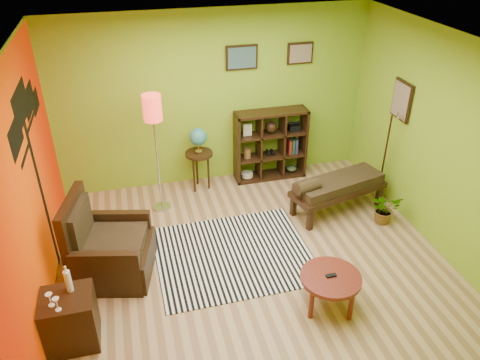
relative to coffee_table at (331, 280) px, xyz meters
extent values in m
plane|color=tan|center=(-0.65, 1.02, -0.37)|extent=(5.00, 5.00, 0.00)
cube|color=#80AA1F|center=(-0.65, 3.27, 1.03)|extent=(5.00, 0.04, 2.80)
cube|color=#80AA1F|center=(-0.65, -1.23, 1.03)|extent=(5.00, 0.04, 2.80)
cube|color=#80AA1F|center=(-3.15, 1.02, 1.03)|extent=(0.04, 4.50, 2.80)
cube|color=#80AA1F|center=(1.85, 1.02, 1.03)|extent=(0.04, 4.50, 2.80)
cube|color=white|center=(-0.65, 1.02, 2.43)|extent=(5.00, 4.50, 0.04)
cube|color=#D53800|center=(-3.13, 1.02, 1.03)|extent=(0.01, 4.45, 2.75)
cube|color=black|center=(-3.11, 1.57, 0.68)|extent=(0.01, 0.14, 2.10)
cube|color=black|center=(-3.11, 1.07, 1.68)|extent=(0.01, 0.65, 0.32)
cube|color=black|center=(-3.11, 1.62, 1.81)|extent=(0.01, 0.85, 0.40)
cube|color=black|center=(-3.11, 2.12, 1.68)|extent=(0.01, 0.70, 0.32)
cube|color=black|center=(-3.11, 2.47, 1.53)|extent=(0.01, 0.50, 0.26)
cube|color=black|center=(-0.20, 3.24, 1.68)|extent=(0.50, 0.03, 0.38)
cube|color=#456A69|center=(-0.20, 3.21, 1.68)|extent=(0.44, 0.01, 0.32)
cube|color=black|center=(0.75, 3.24, 1.68)|extent=(0.42, 0.03, 0.34)
cube|color=#9B8065|center=(0.75, 3.21, 1.68)|extent=(0.36, 0.01, 0.28)
cube|color=black|center=(1.82, 1.92, 1.28)|extent=(0.03, 0.44, 0.56)
cube|color=#9B8065|center=(1.80, 1.92, 1.28)|extent=(0.01, 0.38, 0.50)
cylinder|color=black|center=(1.70, 1.92, 0.41)|extent=(0.23, 0.34, 1.46)
cone|color=silver|center=(1.70, 1.77, 1.15)|extent=(0.08, 0.09, 0.16)
cube|color=white|center=(-0.86, 1.15, -0.36)|extent=(2.05, 1.73, 0.01)
cylinder|color=maroon|center=(0.00, 0.00, 0.03)|extent=(0.70, 0.70, 0.05)
cylinder|color=maroon|center=(0.28, 0.14, -0.18)|extent=(0.06, 0.06, 0.38)
cylinder|color=maroon|center=(-0.14, 0.28, -0.18)|extent=(0.06, 0.06, 0.38)
cylinder|color=maroon|center=(0.14, -0.28, -0.18)|extent=(0.06, 0.06, 0.38)
cylinder|color=maroon|center=(-0.28, -0.14, -0.18)|extent=(0.06, 0.06, 0.38)
cube|color=black|center=(0.00, 0.00, 0.07)|extent=(0.12, 0.05, 0.02)
cube|color=black|center=(-2.37, 1.19, -0.17)|extent=(1.07, 1.05, 0.40)
cube|color=black|center=(-2.79, 1.29, 0.19)|extent=(0.30, 0.87, 1.11)
cube|color=black|center=(-2.47, 0.78, -0.05)|extent=(0.81, 0.29, 0.65)
cube|color=black|center=(-2.28, 1.59, -0.05)|extent=(0.81, 0.29, 0.65)
cube|color=#F6BB68|center=(-2.34, 1.18, 0.11)|extent=(0.85, 0.83, 0.14)
cube|color=#F6BB68|center=(-2.71, 1.27, 0.39)|extent=(0.24, 0.65, 0.50)
cube|color=black|center=(-2.85, 0.18, -0.06)|extent=(0.53, 0.48, 0.63)
cylinder|color=white|center=(-2.80, 0.28, 0.38)|extent=(0.07, 0.07, 0.25)
cylinder|color=white|center=(-2.80, 0.28, 0.54)|extent=(0.02, 0.02, 0.07)
cylinder|color=white|center=(-2.97, 0.10, 0.26)|extent=(0.06, 0.06, 0.01)
cylinder|color=white|center=(-2.97, 0.10, 0.31)|extent=(0.01, 0.01, 0.09)
cone|color=white|center=(-2.97, 0.10, 0.38)|extent=(0.07, 0.07, 0.06)
cylinder|color=white|center=(-2.90, 0.02, 0.26)|extent=(0.06, 0.06, 0.01)
cylinder|color=white|center=(-2.90, 0.02, 0.31)|extent=(0.01, 0.01, 0.09)
cone|color=white|center=(-2.90, 0.02, 0.38)|extent=(0.07, 0.07, 0.06)
cylinder|color=silver|center=(-1.66, 2.53, -0.35)|extent=(0.28, 0.28, 0.03)
cylinder|color=silver|center=(-1.66, 2.53, 0.48)|extent=(0.03, 0.03, 1.71)
cylinder|color=#FA3D27|center=(-1.66, 2.53, 1.28)|extent=(0.27, 0.27, 0.37)
cylinder|color=black|center=(-0.97, 2.96, 0.27)|extent=(0.44, 0.44, 0.04)
cylinder|color=black|center=(-0.84, 2.91, -0.06)|extent=(0.03, 0.03, 0.61)
cylinder|color=black|center=(-0.99, 3.11, -0.06)|extent=(0.03, 0.03, 0.61)
cylinder|color=black|center=(-1.08, 2.87, -0.06)|extent=(0.03, 0.03, 0.61)
cylinder|color=gold|center=(-0.97, 2.96, 0.31)|extent=(0.11, 0.11, 0.02)
cylinder|color=gold|center=(-0.97, 2.96, 0.38)|extent=(0.02, 0.02, 0.11)
sphere|color=#196BB8|center=(-0.97, 2.96, 0.56)|extent=(0.27, 0.27, 0.27)
cube|color=black|center=(-0.33, 3.05, 0.23)|extent=(0.04, 0.35, 1.20)
cube|color=black|center=(0.83, 3.05, 0.23)|extent=(0.04, 0.35, 1.20)
cube|color=black|center=(0.25, 3.05, -0.35)|extent=(1.20, 0.35, 0.04)
cube|color=black|center=(0.25, 3.05, 0.81)|extent=(1.20, 0.35, 0.04)
cube|color=black|center=(0.05, 3.05, 0.23)|extent=(0.03, 0.33, 1.12)
cube|color=black|center=(0.45, 3.05, 0.23)|extent=(0.03, 0.33, 1.12)
cube|color=black|center=(0.25, 3.05, 0.03)|extent=(1.12, 0.33, 0.03)
cube|color=black|center=(0.25, 3.05, 0.43)|extent=(1.12, 0.33, 0.03)
cylinder|color=beige|center=(-0.15, 3.05, -0.28)|extent=(0.20, 0.20, 0.07)
sphere|color=black|center=(0.25, 3.05, 0.56)|extent=(0.20, 0.20, 0.20)
cube|color=black|center=(0.65, 3.05, 0.50)|extent=(0.18, 0.15, 0.10)
cylinder|color=black|center=(0.21, 3.05, 0.10)|extent=(0.06, 0.12, 0.06)
cylinder|color=black|center=(0.29, 3.05, 0.10)|extent=(0.06, 0.12, 0.06)
ellipsoid|color=#384C26|center=(0.65, 3.05, -0.27)|extent=(0.18, 0.18, 0.09)
cylinder|color=brown|center=(-0.15, 3.05, 0.13)|extent=(0.12, 0.12, 0.18)
cube|color=beige|center=(-0.15, 3.05, 0.55)|extent=(0.14, 0.03, 0.20)
cube|color=maroon|center=(0.58, 3.05, 0.17)|extent=(0.04, 0.18, 0.26)
cube|color=#1E4C1E|center=(0.64, 3.05, 0.17)|extent=(0.04, 0.18, 0.26)
cube|color=navy|center=(0.69, 3.05, 0.17)|extent=(0.04, 0.18, 0.26)
cube|color=black|center=(0.93, 1.79, 0.00)|extent=(1.56, 0.87, 0.08)
cube|color=#F6BB68|center=(0.93, 1.79, 0.12)|extent=(1.44, 0.78, 0.15)
cylinder|color=#F6BB68|center=(0.36, 1.65, 0.22)|extent=(0.40, 0.27, 0.19)
cube|color=black|center=(1.51, 2.16, -0.21)|extent=(0.09, 0.09, 0.33)
cube|color=black|center=(0.24, 1.84, -0.21)|extent=(0.09, 0.09, 0.33)
cube|color=black|center=(1.61, 1.75, -0.21)|extent=(0.09, 0.09, 0.33)
cube|color=black|center=(0.34, 1.43, -0.21)|extent=(0.09, 0.09, 0.33)
imported|color=#26661E|center=(1.47, 1.34, -0.19)|extent=(0.43, 0.47, 0.36)
camera|label=1|loc=(-2.01, -3.62, 3.67)|focal=35.00mm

